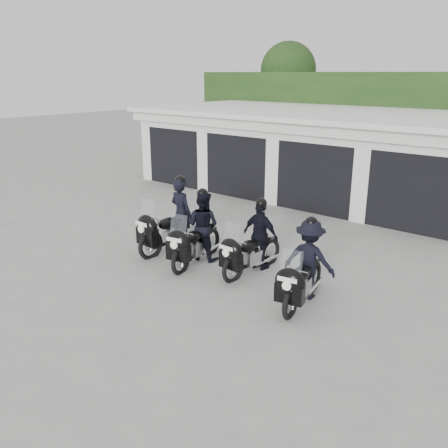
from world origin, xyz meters
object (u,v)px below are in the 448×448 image
Objects in this scene: police_bike_b at (199,231)px; police_bike_d at (306,265)px; police_bike_c at (256,240)px; police_bike_a at (172,221)px.

police_bike_b is 2.96m from police_bike_d.
police_bike_c is (1.35, 0.39, -0.03)m from police_bike_b.
police_bike_c is at bearing 5.08° from police_bike_b.
police_bike_d is (3.98, -0.31, -0.03)m from police_bike_a.
police_bike_c is 1.69m from police_bike_d.
police_bike_a reaches higher than police_bike_c.
police_bike_d is at bearing -14.06° from police_bike_b.
police_bike_d is at bearing -16.04° from police_bike_c.
police_bike_d is at bearing -2.71° from police_bike_a.
police_bike_b is (1.03, -0.15, -0.01)m from police_bike_a.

